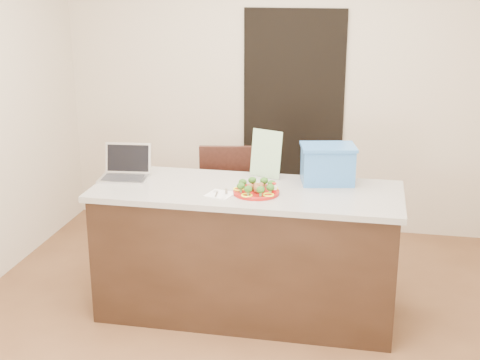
% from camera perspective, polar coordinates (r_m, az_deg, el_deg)
% --- Properties ---
extents(ground, '(4.00, 4.00, 0.00)m').
position_cam_1_polar(ground, '(4.61, -0.06, -12.64)').
color(ground, brown).
rests_on(ground, ground).
extents(room_shell, '(4.00, 4.00, 4.00)m').
position_cam_1_polar(room_shell, '(4.04, -0.07, 7.62)').
color(room_shell, white).
rests_on(room_shell, ground).
extents(doorway, '(0.90, 0.02, 2.00)m').
position_cam_1_polar(doorway, '(6.07, 4.54, 4.97)').
color(doorway, black).
rests_on(doorway, ground).
extents(island, '(2.06, 0.76, 0.92)m').
position_cam_1_polar(island, '(4.62, 0.54, -6.14)').
color(island, black).
rests_on(island, ground).
extents(plate, '(0.30, 0.30, 0.02)m').
position_cam_1_polar(plate, '(4.35, 1.40, -1.01)').
color(plate, maroon).
rests_on(plate, island).
extents(meatballs, '(0.12, 0.12, 0.05)m').
position_cam_1_polar(meatballs, '(4.35, 1.47, -0.64)').
color(meatballs, brown).
rests_on(meatballs, plate).
extents(broccoli, '(0.25, 0.25, 0.05)m').
position_cam_1_polar(broccoli, '(4.34, 1.40, -0.42)').
color(broccoli, '#1E4512').
rests_on(broccoli, plate).
extents(pepper_rings, '(0.29, 0.30, 0.01)m').
position_cam_1_polar(pepper_rings, '(4.35, 1.40, -0.88)').
color(pepper_rings, '#F4F519').
rests_on(pepper_rings, plate).
extents(napkin, '(0.20, 0.20, 0.01)m').
position_cam_1_polar(napkin, '(4.33, -1.70, -1.24)').
color(napkin, silver).
rests_on(napkin, island).
extents(fork, '(0.03, 0.13, 0.00)m').
position_cam_1_polar(fork, '(4.34, -1.94, -1.12)').
color(fork, '#AFB0B4').
rests_on(fork, napkin).
extents(knife, '(0.04, 0.19, 0.01)m').
position_cam_1_polar(knife, '(4.30, -1.36, -1.25)').
color(knife, silver).
rests_on(knife, napkin).
extents(yogurt_bottle, '(0.04, 0.04, 0.08)m').
position_cam_1_polar(yogurt_bottle, '(4.34, 2.94, -0.83)').
color(yogurt_bottle, white).
rests_on(yogurt_bottle, island).
extents(laptop, '(0.35, 0.29, 0.23)m').
position_cam_1_polar(laptop, '(4.75, -9.73, 0.97)').
color(laptop, silver).
rests_on(laptop, island).
extents(leaflet, '(0.24, 0.13, 0.33)m').
position_cam_1_polar(leaflet, '(4.66, 2.24, 2.25)').
color(leaflet, silver).
rests_on(leaflet, island).
extents(blue_box, '(0.41, 0.33, 0.26)m').
position_cam_1_polar(blue_box, '(4.58, 7.49, 1.37)').
color(blue_box, '#336DB9').
rests_on(blue_box, island).
extents(chair, '(0.51, 0.51, 1.00)m').
position_cam_1_polar(chair, '(5.24, -1.31, -1.95)').
color(chair, '#371710').
rests_on(chair, ground).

